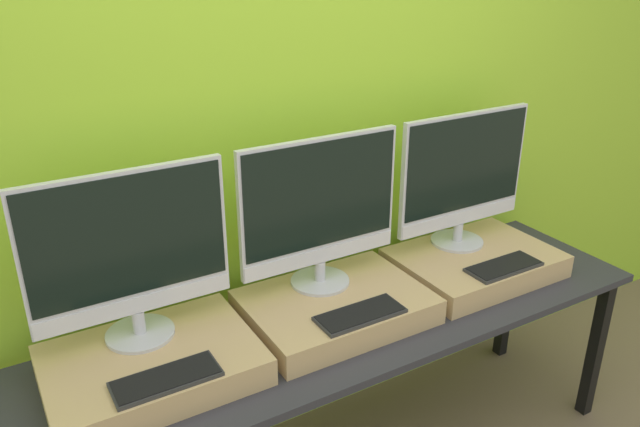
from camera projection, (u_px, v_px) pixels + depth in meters
wall_back at (286, 136)px, 2.29m from camera, size 8.00×0.04×2.60m
workbench at (340, 336)px, 2.24m from camera, size 2.43×0.64×0.71m
wooden_riser_left at (152, 365)px, 1.91m from camera, size 0.63×0.45×0.09m
monitor_left at (129, 252)px, 1.86m from camera, size 0.61×0.22×0.55m
keyboard_left at (166, 379)px, 1.77m from camera, size 0.30×0.13×0.01m
wooden_riser_center at (336, 307)px, 2.22m from camera, size 0.63×0.45×0.09m
monitor_center at (320, 209)px, 2.17m from camera, size 0.61×0.22×0.55m
keyboard_center at (360, 314)px, 2.08m from camera, size 0.30×0.13×0.01m
wooden_riser_right at (474, 263)px, 2.53m from camera, size 0.63×0.45×0.09m
monitor_right at (463, 176)px, 2.48m from camera, size 0.61×0.22×0.55m
keyboard_right at (504, 267)px, 2.39m from camera, size 0.30×0.13×0.01m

